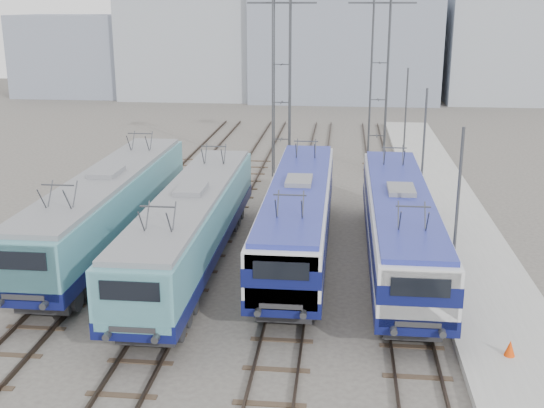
{
  "coord_description": "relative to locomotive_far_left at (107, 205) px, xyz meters",
  "views": [
    {
      "loc": [
        4.18,
        -23.48,
        11.37
      ],
      "look_at": [
        0.95,
        7.0,
        2.32
      ],
      "focal_mm": 45.0,
      "sensor_mm": 36.0,
      "label": 1
    }
  ],
  "objects": [
    {
      "name": "catenary_tower_west",
      "position": [
        6.75,
        15.82,
        4.38
      ],
      "size": [
        4.5,
        1.2,
        12.0
      ],
      "color": "#3F4247",
      "rests_on": "ground"
    },
    {
      "name": "mast_front",
      "position": [
        15.35,
        -4.18,
        1.23
      ],
      "size": [
        0.12,
        0.12,
        7.0
      ],
      "primitive_type": "cylinder",
      "color": "#3F4247",
      "rests_on": "ground"
    },
    {
      "name": "building_west",
      "position": [
        -7.25,
        55.82,
        4.73
      ],
      "size": [
        18.0,
        12.0,
        14.0
      ],
      "primitive_type": "cube",
      "color": "#969DA7",
      "rests_on": "ground"
    },
    {
      "name": "locomotive_center_right",
      "position": [
        9.0,
        -0.0,
        -0.03
      ],
      "size": [
        2.76,
        17.46,
        3.28
      ],
      "color": "#0B1146",
      "rests_on": "ground"
    },
    {
      "name": "safety_cone",
      "position": [
        16.55,
        -8.98,
        -1.69
      ],
      "size": [
        0.36,
        0.36,
        0.54
      ],
      "primitive_type": "cone",
      "color": "#E93F06",
      "rests_on": "platform"
    },
    {
      "name": "locomotive_far_left",
      "position": [
        0.0,
        0.0,
        0.0
      ],
      "size": [
        2.88,
        18.19,
        3.42
      ],
      "color": "#0B1146",
      "rests_on": "ground"
    },
    {
      "name": "platform",
      "position": [
        16.95,
        1.82,
        -2.12
      ],
      "size": [
        4.0,
        70.0,
        0.3
      ],
      "primitive_type": "cube",
      "color": "#9E9E99",
      "rests_on": "ground"
    },
    {
      "name": "mast_mid",
      "position": [
        15.35,
        7.82,
        1.23
      ],
      "size": [
        0.12,
        0.12,
        7.0
      ],
      "primitive_type": "cylinder",
      "color": "#3F4247",
      "rests_on": "ground"
    },
    {
      "name": "mast_rear",
      "position": [
        15.35,
        19.82,
        1.23
      ],
      "size": [
        0.12,
        0.12,
        7.0
      ],
      "primitive_type": "cylinder",
      "color": "#3F4247",
      "rests_on": "ground"
    },
    {
      "name": "locomotive_center_left",
      "position": [
        4.5,
        -2.18,
        -0.06
      ],
      "size": [
        2.8,
        17.67,
        3.32
      ],
      "color": "#0B1146",
      "rests_on": "ground"
    },
    {
      "name": "locomotive_far_right",
      "position": [
        13.5,
        -0.96,
        -0.05
      ],
      "size": [
        2.74,
        17.29,
        3.25
      ],
      "color": "#0B1146",
      "rests_on": "ground"
    },
    {
      "name": "catenary_tower_east",
      "position": [
        13.25,
        17.82,
        4.38
      ],
      "size": [
        4.5,
        1.2,
        12.0
      ],
      "color": "#3F4247",
      "rests_on": "ground"
    },
    {
      "name": "ground",
      "position": [
        6.75,
        -6.18,
        -2.27
      ],
      "size": [
        160.0,
        160.0,
        0.0
      ],
      "primitive_type": "plane",
      "color": "#514C47"
    },
    {
      "name": "building_far_west",
      "position": [
        -23.25,
        55.82,
        2.73
      ],
      "size": [
        14.0,
        10.0,
        10.0
      ],
      "primitive_type": "cube",
      "color": "gray",
      "rests_on": "ground"
    },
    {
      "name": "building_east",
      "position": [
        30.75,
        55.82,
        3.73
      ],
      "size": [
        16.0,
        12.0,
        12.0
      ],
      "primitive_type": "cube",
      "color": "#969DA7",
      "rests_on": "ground"
    },
    {
      "name": "building_center",
      "position": [
        10.75,
        55.82,
        6.73
      ],
      "size": [
        22.0,
        14.0,
        18.0
      ],
      "primitive_type": "cube",
      "color": "gray",
      "rests_on": "ground"
    }
  ]
}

